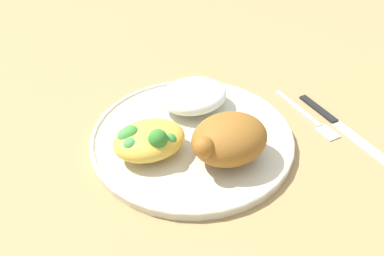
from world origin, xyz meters
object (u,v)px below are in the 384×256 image
object	(u,v)px
rice_pile	(193,96)
plate	(192,137)
mac_cheese_with_broccoli	(148,140)
knife	(335,121)
fork	(308,116)
roasted_chicken	(229,139)

from	to	relation	value
rice_pile	plate	bearing A→B (deg)	62.95
mac_cheese_with_broccoli	knife	xyz separation A→B (m)	(-0.29, 0.05, -0.03)
plate	knife	world-z (taller)	plate
rice_pile	fork	xyz separation A→B (m)	(-0.16, 0.09, -0.03)
roasted_chicken	fork	world-z (taller)	roasted_chicken
plate	knife	bearing A→B (deg)	165.87
roasted_chicken	knife	bearing A→B (deg)	-177.31
rice_pile	knife	size ratio (longest dim) A/B	0.57
knife	roasted_chicken	bearing A→B (deg)	2.69
roasted_chicken	knife	world-z (taller)	roasted_chicken
mac_cheese_with_broccoli	roasted_chicken	bearing A→B (deg)	149.18
mac_cheese_with_broccoli	fork	distance (m)	0.27
plate	fork	world-z (taller)	plate
fork	knife	distance (m)	0.04
rice_pile	mac_cheese_with_broccoli	world-z (taller)	mac_cheese_with_broccoli
mac_cheese_with_broccoli	rice_pile	bearing A→B (deg)	-144.90
knife	fork	bearing A→B (deg)	-44.11
mac_cheese_with_broccoli	fork	bearing A→B (deg)	176.20
roasted_chicken	fork	distance (m)	0.18
mac_cheese_with_broccoli	fork	xyz separation A→B (m)	(-0.26, 0.02, -0.03)
roasted_chicken	mac_cheese_with_broccoli	xyz separation A→B (m)	(0.09, -0.06, -0.01)
roasted_chicken	rice_pile	size ratio (longest dim) A/B	1.03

